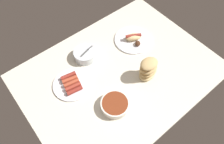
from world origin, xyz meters
TOP-DOWN VIEW (x-y plane):
  - ground_plane at (0.00, 0.00)cm, footprint 120.00×90.00cm
  - plate_hotdog_assembled at (24.58, 14.13)cm, footprint 25.89×25.89cm
  - bread_stack at (11.47, -12.81)cm, footprint 12.43×9.95cm
  - bowl_chili at (-17.20, -16.44)cm, footprint 16.34×16.34cm
  - bowl_coleslaw at (-10.00, 23.19)cm, footprint 14.63×14.63cm
  - plate_sausages at (-28.53, 11.11)cm, footprint 23.09×23.09cm

SIDE VIEW (x-z plane):
  - ground_plane at x=0.00cm, z-range -3.00..0.00cm
  - plate_sausages at x=-28.53cm, z-range -0.62..2.94cm
  - plate_hotdog_assembled at x=24.58cm, z-range -1.26..4.35cm
  - bowl_chili at x=-17.20cm, z-range 0.24..5.04cm
  - bowl_coleslaw at x=-10.00cm, z-range -4.62..11.15cm
  - bread_stack at x=11.47cm, z-range 0.00..14.40cm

